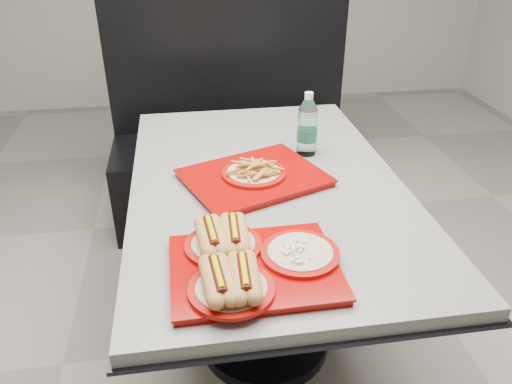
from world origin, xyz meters
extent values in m
plane|color=gray|center=(0.00, 0.00, 0.00)|extent=(6.00, 6.00, 0.00)
cylinder|color=black|center=(0.00, 0.00, 0.03)|extent=(0.52, 0.52, 0.05)
cylinder|color=black|center=(0.00, 0.00, 0.38)|extent=(0.11, 0.11, 0.66)
cube|color=black|center=(0.00, 0.00, 0.70)|extent=(0.92, 1.42, 0.01)
cube|color=gray|center=(0.00, 0.00, 0.73)|extent=(0.90, 1.40, 0.04)
cube|color=black|center=(0.00, 1.02, 0.23)|extent=(1.30, 0.55, 0.45)
cube|color=black|center=(0.00, 1.26, 0.80)|extent=(1.30, 0.10, 1.10)
cube|color=#890503|center=(-0.11, -0.48, 0.76)|extent=(0.41, 0.32, 0.02)
cube|color=#890503|center=(-0.11, -0.48, 0.77)|extent=(0.42, 0.33, 0.01)
cylinder|color=#970905|center=(-0.18, -0.57, 0.78)|extent=(0.20, 0.20, 0.01)
cylinder|color=beige|center=(-0.18, -0.57, 0.79)|extent=(0.17, 0.17, 0.00)
cylinder|color=#970905|center=(-0.18, -0.39, 0.78)|extent=(0.20, 0.20, 0.01)
cylinder|color=beige|center=(-0.18, -0.39, 0.79)|extent=(0.17, 0.17, 0.00)
cylinder|color=#970905|center=(0.01, -0.46, 0.78)|extent=(0.20, 0.20, 0.01)
cylinder|color=beige|center=(0.01, -0.46, 0.79)|extent=(0.17, 0.17, 0.00)
cube|color=#890503|center=(-0.04, 0.00, 0.76)|extent=(0.52, 0.47, 0.02)
cube|color=#890503|center=(-0.04, 0.00, 0.77)|extent=(0.53, 0.48, 0.01)
cylinder|color=#970905|center=(-0.04, 0.00, 0.78)|extent=(0.21, 0.21, 0.01)
cylinder|color=beige|center=(-0.04, 0.00, 0.79)|extent=(0.18, 0.18, 0.00)
cylinder|color=silver|center=(0.18, 0.19, 0.84)|extent=(0.07, 0.07, 0.17)
cylinder|color=#186041|center=(0.18, 0.19, 0.83)|extent=(0.07, 0.07, 0.05)
cone|color=silver|center=(0.18, 0.19, 0.94)|extent=(0.07, 0.07, 0.04)
cylinder|color=silver|center=(0.18, 0.19, 0.97)|extent=(0.03, 0.03, 0.02)
camera|label=1|loc=(-0.26, -1.46, 1.55)|focal=35.00mm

